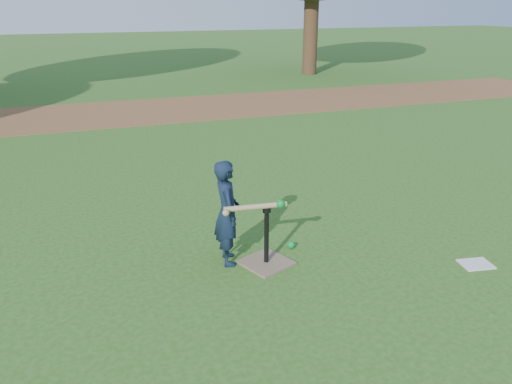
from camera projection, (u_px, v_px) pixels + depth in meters
name	position (u px, v px, depth m)	size (l,w,h in m)	color
ground	(241.00, 255.00, 5.10)	(80.00, 80.00, 0.00)	#285116
dirt_strip	(141.00, 111.00, 11.68)	(24.00, 3.00, 0.01)	brown
child	(227.00, 213.00, 4.79)	(0.38, 0.25, 1.05)	black
wiffle_ball_ground	(291.00, 245.00, 5.22)	(0.08, 0.08, 0.08)	#0B7F2C
clipboard	(476.00, 264.00, 4.91)	(0.30, 0.23, 0.01)	silver
batting_tee	(266.00, 254.00, 4.89)	(0.56, 0.56, 0.61)	#76604B
swing_action	(258.00, 207.00, 4.64)	(0.63, 0.15, 0.09)	tan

